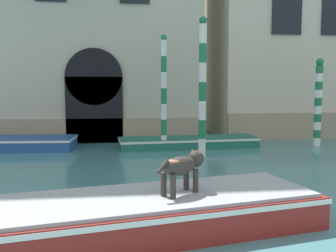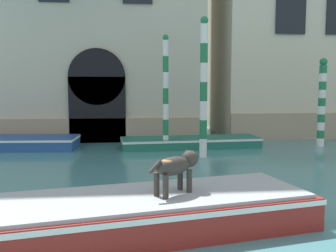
{
  "view_description": "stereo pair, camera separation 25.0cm",
  "coord_description": "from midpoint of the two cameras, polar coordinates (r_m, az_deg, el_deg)",
  "views": [
    {
      "loc": [
        1.94,
        0.52,
        2.39
      ],
      "look_at": [
        3.32,
        11.55,
        1.2
      ],
      "focal_mm": 42.0,
      "sensor_mm": 36.0,
      "label": 1
    },
    {
      "loc": [
        2.19,
        0.5,
        2.39
      ],
      "look_at": [
        3.32,
        11.55,
        1.2
      ],
      "focal_mm": 42.0,
      "sensor_mm": 36.0,
      "label": 2
    }
  ],
  "objects": [
    {
      "name": "boat_moored_near_palazzo",
      "position": [
        15.54,
        -22.34,
        -2.31
      ],
      "size": [
        4.71,
        1.95,
        0.45
      ],
      "rotation": [
        0.0,
        0.0,
        -0.07
      ],
      "color": "#234C8C",
      "rests_on": "ground_plane"
    },
    {
      "name": "mooring_pole_3",
      "position": [
        14.03,
        -1.13,
        4.84
      ],
      "size": [
        0.21,
        0.21,
        4.13
      ],
      "color": "white",
      "rests_on": "ground_plane"
    },
    {
      "name": "boat_foreground",
      "position": [
        6.34,
        -16.61,
        -13.19
      ],
      "size": [
        8.69,
        3.54,
        0.6
      ],
      "rotation": [
        0.0,
        0.0,
        0.21
      ],
      "color": "maroon",
      "rests_on": "ground_plane"
    },
    {
      "name": "dog_on_deck",
      "position": [
        6.44,
        1.09,
        -5.83
      ],
      "size": [
        0.88,
        0.72,
        0.7
      ],
      "rotation": [
        0.0,
        0.0,
        0.66
      ],
      "color": "#332D28",
      "rests_on": "boat_foreground"
    },
    {
      "name": "boat_moored_far",
      "position": [
        14.9,
        2.49,
        -2.33
      ],
      "size": [
        5.3,
        1.78,
        0.38
      ],
      "rotation": [
        0.0,
        0.0,
        0.07
      ],
      "color": "#1E6651",
      "rests_on": "ground_plane"
    },
    {
      "name": "mooring_pole_2",
      "position": [
        12.79,
        4.47,
        5.62
      ],
      "size": [
        0.25,
        0.25,
        4.53
      ],
      "color": "white",
      "rests_on": "ground_plane"
    },
    {
      "name": "mooring_pole_0",
      "position": [
        16.18,
        20.56,
        3.3
      ],
      "size": [
        0.29,
        0.29,
        3.37
      ],
      "color": "white",
      "rests_on": "ground_plane"
    }
  ]
}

